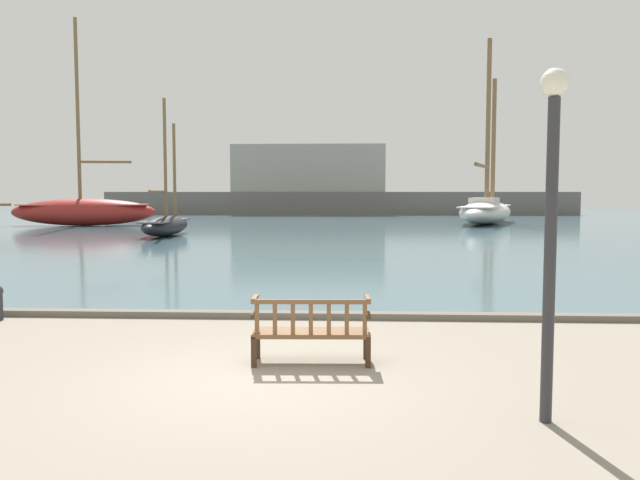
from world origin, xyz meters
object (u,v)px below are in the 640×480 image
at_px(park_bench, 311,330).
at_px(sailboat_centre_channel, 486,209).
at_px(sailboat_distant_harbor, 166,224).
at_px(lamp_post, 551,206).
at_px(sailboat_far_port, 84,210).

relative_size(park_bench, sailboat_centre_channel, 0.12).
relative_size(park_bench, sailboat_distant_harbor, 0.22).
bearing_deg(sailboat_centre_channel, lamp_post, -101.32).
relative_size(sailboat_distant_harbor, sailboat_far_port, 0.51).
distance_m(sailboat_distant_harbor, sailboat_centre_channel, 24.07).
bearing_deg(sailboat_centre_channel, sailboat_far_port, -171.64).
relative_size(park_bench, sailboat_far_port, 0.12).
relative_size(sailboat_far_port, sailboat_centre_channel, 1.03).
xyz_separation_m(sailboat_centre_channel, lamp_post, (-7.99, -39.92, 1.04)).
relative_size(sailboat_distant_harbor, sailboat_centre_channel, 0.53).
height_order(sailboat_distant_harbor, sailboat_centre_channel, sailboat_centre_channel).
distance_m(sailboat_distant_harbor, sailboat_far_port, 12.94).
bearing_deg(sailboat_centre_channel, sailboat_distant_harbor, -144.93).
bearing_deg(lamp_post, sailboat_centre_channel, 78.68).
bearing_deg(sailboat_distant_harbor, park_bench, -69.09).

